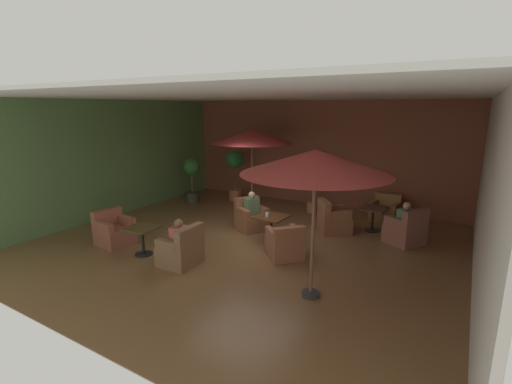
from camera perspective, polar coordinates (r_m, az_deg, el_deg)
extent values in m
cube|color=brown|center=(9.18, -1.48, -8.10)|extent=(9.88, 9.14, 0.02)
cube|color=brown|center=(12.71, 9.49, 5.97)|extent=(9.88, 0.08, 3.54)
cube|color=#597F47|center=(12.02, -21.77, 4.81)|extent=(0.08, 9.14, 3.54)
cube|color=silver|center=(7.40, 32.50, -1.00)|extent=(0.08, 9.14, 3.54)
cube|color=white|center=(8.56, -1.62, 14.82)|extent=(9.88, 9.14, 0.06)
cylinder|color=black|center=(9.33, 2.35, -7.59)|extent=(0.34, 0.34, 0.02)
cylinder|color=black|center=(9.23, 2.36, -5.85)|extent=(0.07, 0.07, 0.62)
cube|color=#502D17|center=(9.13, 2.38, -3.91)|extent=(0.77, 0.77, 0.03)
cube|color=#91563A|center=(8.37, 4.46, -8.62)|extent=(1.06, 1.06, 0.43)
cube|color=#91563A|center=(7.96, 5.25, -6.74)|extent=(0.62, 0.63, 0.36)
cube|color=#91563A|center=(8.20, 2.46, -6.63)|extent=(0.53, 0.52, 0.21)
cube|color=#91563A|center=(8.39, 6.29, -6.24)|extent=(0.53, 0.52, 0.21)
cube|color=#905739|center=(10.09, -0.66, -4.73)|extent=(1.01, 0.99, 0.44)
cube|color=#905739|center=(10.21, -1.45, -1.97)|extent=(0.50, 0.70, 0.43)
cube|color=#905739|center=(10.09, 0.86, -2.81)|extent=(0.58, 0.42, 0.21)
cube|color=#905739|center=(9.83, -1.99, -3.25)|extent=(0.58, 0.42, 0.21)
cylinder|color=black|center=(8.91, -17.13, -9.23)|extent=(0.40, 0.40, 0.02)
cylinder|color=black|center=(8.80, -17.26, -7.43)|extent=(0.07, 0.07, 0.62)
cube|color=#49381B|center=(8.69, -17.40, -5.40)|extent=(0.69, 0.69, 0.03)
cube|color=brown|center=(9.68, -21.11, -6.39)|extent=(0.84, 0.83, 0.44)
cube|color=brown|center=(9.80, -22.27, -3.65)|extent=(0.24, 0.77, 0.41)
cube|color=brown|center=(9.71, -19.59, -4.19)|extent=(0.61, 0.19, 0.21)
cube|color=brown|center=(9.40, -22.72, -5.02)|extent=(0.61, 0.19, 0.21)
cube|color=brown|center=(8.13, -11.79, -9.58)|extent=(0.76, 0.82, 0.42)
cube|color=brown|center=(7.80, -10.34, -7.01)|extent=(0.19, 0.80, 0.47)
cube|color=brown|center=(7.82, -13.69, -8.14)|extent=(0.57, 0.17, 0.21)
cube|color=brown|center=(8.27, -10.64, -6.79)|extent=(0.57, 0.17, 0.21)
cylinder|color=black|center=(10.56, 17.64, -5.72)|extent=(0.40, 0.40, 0.02)
cylinder|color=black|center=(10.47, 17.75, -4.17)|extent=(0.07, 0.07, 0.62)
cube|color=#4C3023|center=(10.38, 17.88, -2.45)|extent=(0.77, 0.77, 0.03)
cube|color=brown|center=(9.81, 22.13, -6.19)|extent=(1.04, 1.04, 0.46)
cube|color=brown|center=(9.49, 23.69, -3.99)|extent=(0.54, 0.73, 0.48)
cube|color=brown|center=(9.50, 20.88, -4.49)|extent=(0.57, 0.42, 0.23)
cube|color=brown|center=(9.96, 23.30, -3.92)|extent=(0.57, 0.42, 0.23)
cube|color=#915E33|center=(11.49, 19.43, -3.35)|extent=(0.82, 0.79, 0.40)
cube|color=#915E33|center=(11.66, 19.99, -1.15)|extent=(0.77, 0.23, 0.39)
cube|color=#915E33|center=(11.30, 21.03, -2.21)|extent=(0.17, 0.58, 0.19)
cube|color=#915E33|center=(11.47, 17.97, -1.76)|extent=(0.17, 0.58, 0.19)
cube|color=brown|center=(10.10, 12.14, -4.97)|extent=(1.05, 1.04, 0.45)
cube|color=brown|center=(9.88, 10.61, -2.57)|extent=(0.57, 0.67, 0.45)
cube|color=brown|center=(10.28, 11.93, -2.66)|extent=(0.56, 0.47, 0.23)
cube|color=brown|center=(9.75, 13.03, -3.57)|extent=(0.56, 0.47, 0.23)
cylinder|color=#2D2D2D|center=(11.82, -0.64, -2.95)|extent=(0.32, 0.32, 0.08)
cylinder|color=brown|center=(11.53, -0.65, 3.07)|extent=(0.06, 0.06, 2.60)
cone|color=#C83E3E|center=(11.39, -0.67, 8.72)|extent=(2.54, 2.54, 0.42)
cylinder|color=#2D2D2D|center=(6.87, 8.52, -15.45)|extent=(0.32, 0.32, 0.08)
cylinder|color=brown|center=(6.37, 8.90, -5.50)|extent=(0.06, 0.06, 2.58)
cone|color=#C0433F|center=(6.11, 9.27, 4.67)|extent=(2.52, 2.52, 0.41)
cylinder|color=#AF6042|center=(13.34, -3.24, -0.42)|extent=(0.46, 0.46, 0.39)
cylinder|color=brown|center=(13.21, -3.28, 2.20)|extent=(0.06, 0.06, 0.85)
sphere|color=#276931|center=(13.10, -3.32, 5.18)|extent=(0.63, 0.63, 0.63)
cylinder|color=#AC6A43|center=(11.90, 8.77, -2.34)|extent=(0.34, 0.34, 0.34)
cylinder|color=brown|center=(11.76, 8.87, 0.38)|extent=(0.06, 0.06, 0.82)
sphere|color=#206335|center=(11.63, 8.99, 3.73)|extent=(0.68, 0.68, 0.68)
cylinder|color=#35382A|center=(13.14, -9.85, -0.84)|extent=(0.47, 0.47, 0.37)
cylinder|color=brown|center=(13.03, -9.93, 1.39)|extent=(0.06, 0.06, 0.67)
sphere|color=#2F6B2E|center=(12.92, -10.04, 3.92)|extent=(0.57, 0.57, 0.57)
cube|color=#536E4C|center=(9.96, -0.66, -2.23)|extent=(0.39, 0.44, 0.47)
sphere|color=tan|center=(9.88, -0.67, -0.45)|extent=(0.18, 0.18, 0.18)
cube|color=#49755A|center=(9.68, 22.35, -3.71)|extent=(0.41, 0.45, 0.43)
sphere|color=tan|center=(9.60, 22.50, -2.02)|extent=(0.18, 0.18, 0.18)
cube|color=#B95448|center=(7.98, -11.94, -6.78)|extent=(0.27, 0.36, 0.42)
sphere|color=brown|center=(7.88, -12.04, -4.78)|extent=(0.18, 0.18, 0.18)
cylinder|color=white|center=(9.05, 1.73, -3.57)|extent=(0.08, 0.08, 0.11)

